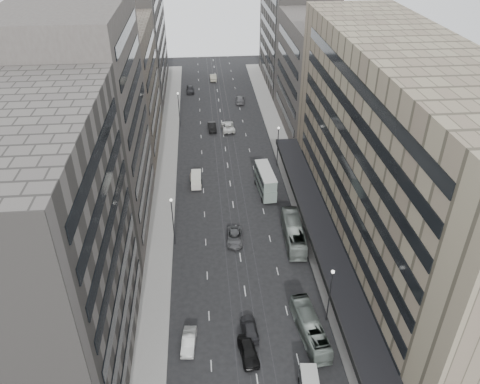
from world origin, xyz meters
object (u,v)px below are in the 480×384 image
object	(u,v)px
bus_far	(294,233)
panel_van	(196,180)
sedan_1	(189,341)
bus_near	(310,328)
sedan_2	(235,237)
double_decker	(265,181)
sedan_0	(248,351)

from	to	relation	value
bus_far	panel_van	world-z (taller)	bus_far
bus_far	sedan_1	xyz separation A→B (m)	(-16.01, -18.64, -0.82)
bus_near	sedan_2	bearing A→B (deg)	-74.97
sedan_1	sedan_2	bearing A→B (deg)	76.18
panel_van	sedan_1	distance (m)	36.09
double_decker	sedan_1	size ratio (longest dim) A/B	1.97
sedan_2	bus_near	bearing A→B (deg)	-64.78
panel_van	sedan_0	size ratio (longest dim) A/B	0.85
sedan_1	double_decker	bearing A→B (deg)	73.50
bus_near	sedan_0	bearing A→B (deg)	10.19
bus_far	double_decker	world-z (taller)	double_decker
sedan_2	sedan_1	bearing A→B (deg)	-106.07
sedan_0	sedan_2	bearing A→B (deg)	82.30
sedan_2	panel_van	bearing A→B (deg)	112.61
panel_van	sedan_1	xyz separation A→B (m)	(-1.29, -36.06, -0.67)
bus_near	sedan_1	size ratio (longest dim) A/B	2.23
sedan_1	panel_van	bearing A→B (deg)	93.95
bus_near	bus_far	world-z (taller)	bus_far
bus_near	sedan_2	xyz separation A→B (m)	(-7.55, 19.20, -0.63)
panel_van	sedan_2	distance (m)	17.63
sedan_1	sedan_2	distance (m)	20.60
bus_near	bus_far	xyz separation A→B (m)	(1.47, 18.46, 0.19)
bus_near	bus_far	bearing A→B (deg)	-100.99
bus_far	sedan_1	bearing A→B (deg)	52.35
bus_far	sedan_0	bearing A→B (deg)	69.19
bus_far	bus_near	bearing A→B (deg)	88.44
panel_van	sedan_2	xyz separation A→B (m)	(5.70, -16.67, -0.66)
bus_near	sedan_0	world-z (taller)	bus_near
double_decker	sedan_1	xyz separation A→B (m)	(-13.55, -32.70, -1.77)
sedan_0	sedan_1	world-z (taller)	sedan_0
bus_near	sedan_1	xyz separation A→B (m)	(-14.53, -0.18, -0.64)
double_decker	sedan_0	world-z (taller)	double_decker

